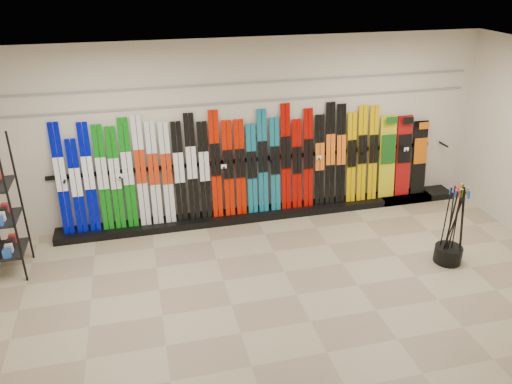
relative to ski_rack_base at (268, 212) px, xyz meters
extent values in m
plane|color=gray|center=(-0.22, -2.28, -0.06)|extent=(8.00, 8.00, 0.00)
plane|color=beige|center=(-0.22, 0.22, 1.44)|extent=(8.00, 0.00, 8.00)
plane|color=silver|center=(-0.22, -2.28, 2.94)|extent=(8.00, 8.00, 0.00)
cube|color=black|center=(0.00, 0.00, 0.00)|extent=(8.00, 0.40, 0.12)
cube|color=#0007AC|center=(-3.28, 0.07, 0.94)|extent=(0.17, 0.25, 1.77)
cube|color=#0007AC|center=(-3.07, 0.05, 0.81)|extent=(0.17, 0.22, 1.51)
cube|color=#0007AC|center=(-2.87, 0.07, 0.93)|extent=(0.17, 0.25, 1.74)
cube|color=#0B720F|center=(-2.67, 0.06, 0.91)|extent=(0.17, 0.24, 1.69)
cube|color=#0B720F|center=(-2.48, 0.06, 0.88)|extent=(0.17, 0.24, 1.65)
cube|color=#0B720F|center=(-2.28, 0.07, 0.94)|extent=(0.17, 0.25, 1.77)
cube|color=silver|center=(-2.08, 0.07, 0.96)|extent=(0.17, 0.26, 1.79)
cube|color=silver|center=(-1.88, 0.06, 0.90)|extent=(0.17, 0.24, 1.68)
cube|color=silver|center=(-1.67, 0.06, 0.89)|extent=(0.17, 0.24, 1.65)
cube|color=black|center=(-1.48, 0.06, 0.89)|extent=(0.17, 0.24, 1.65)
cube|color=black|center=(-1.27, 0.07, 0.94)|extent=(0.17, 0.25, 1.77)
cube|color=black|center=(-1.07, 0.06, 0.87)|extent=(0.17, 0.23, 1.62)
cube|color=#BF1500|center=(-0.88, 0.07, 0.95)|extent=(0.17, 0.26, 1.79)
cube|color=#BF1500|center=(-0.67, 0.06, 0.87)|extent=(0.17, 0.23, 1.61)
cube|color=#BF1500|center=(-0.47, 0.06, 0.87)|extent=(0.17, 0.23, 1.61)
cube|color=#12647D|center=(-0.27, 0.05, 0.82)|extent=(0.17, 0.22, 1.53)
cube|color=#12647D|center=(-0.08, 0.07, 0.94)|extent=(0.17, 0.25, 1.75)
cube|color=#12647D|center=(0.13, 0.06, 0.86)|extent=(0.17, 0.23, 1.61)
cube|color=#A10600|center=(0.32, 0.07, 0.97)|extent=(0.17, 0.26, 1.82)
cube|color=#A10600|center=(0.52, 0.05, 0.83)|extent=(0.17, 0.22, 1.55)
cube|color=#A10600|center=(0.72, 0.06, 0.91)|extent=(0.17, 0.25, 1.71)
cube|color=black|center=(0.93, 0.06, 0.86)|extent=(0.17, 0.23, 1.59)
cube|color=black|center=(1.12, 0.07, 0.95)|extent=(0.17, 0.26, 1.79)
cube|color=black|center=(1.32, 0.07, 0.93)|extent=(0.17, 0.25, 1.75)
cube|color=#D2A300|center=(1.52, 0.06, 0.86)|extent=(0.17, 0.23, 1.60)
cube|color=#D2A300|center=(1.72, 0.06, 0.91)|extent=(0.17, 0.24, 1.70)
cube|color=#D2A300|center=(1.93, 0.06, 0.90)|extent=(0.17, 0.24, 1.68)
cube|color=gold|center=(2.23, 0.07, 0.80)|extent=(0.30, 0.23, 1.49)
cube|color=#990C0C|center=(2.54, 0.07, 0.79)|extent=(0.28, 0.23, 1.46)
cube|color=black|center=(2.87, 0.06, 0.73)|extent=(0.28, 0.21, 1.34)
cube|color=black|center=(-3.97, -0.75, 0.94)|extent=(0.40, 0.60, 1.99)
cylinder|color=black|center=(2.20, -2.05, 0.07)|extent=(0.40, 0.40, 0.25)
cylinder|color=black|center=(2.18, -1.98, 0.55)|extent=(0.04, 0.07, 1.18)
cylinder|color=black|center=(2.17, -2.08, 0.55)|extent=(0.15, 0.05, 1.18)
cylinder|color=black|center=(2.26, -2.15, 0.55)|extent=(0.08, 0.13, 1.18)
cylinder|color=black|center=(2.20, -2.08, 0.55)|extent=(0.07, 0.04, 1.18)
cylinder|color=black|center=(2.13, -2.10, 0.55)|extent=(0.16, 0.13, 1.17)
cylinder|color=black|center=(2.29, -1.93, 0.55)|extent=(0.05, 0.04, 1.18)
cylinder|color=black|center=(2.11, -2.08, 0.55)|extent=(0.07, 0.16, 1.17)
cylinder|color=black|center=(2.31, -2.06, 0.55)|extent=(0.13, 0.07, 1.18)
cylinder|color=black|center=(2.14, -2.04, 0.55)|extent=(0.05, 0.04, 1.18)
cylinder|color=black|center=(2.31, -2.06, 0.55)|extent=(0.09, 0.09, 1.18)
cylinder|color=black|center=(2.10, -1.98, 0.55)|extent=(0.04, 0.06, 1.18)
cube|color=gray|center=(-0.22, 0.20, 1.94)|extent=(7.60, 0.02, 0.03)
cube|color=gray|center=(-0.22, 0.20, 2.24)|extent=(7.60, 0.02, 0.03)
camera|label=1|loc=(-2.07, -7.44, 4.03)|focal=35.00mm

